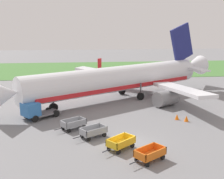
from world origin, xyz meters
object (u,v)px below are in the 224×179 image
at_px(baggage_cart_nearest, 150,154).
at_px(traffic_cone_near_plane, 177,117).
at_px(baggage_cart_third_in_row, 93,132).
at_px(baggage_cart_second_in_row, 121,143).
at_px(traffic_cone_by_carts, 64,121).
at_px(baggage_cart_fourth_in_row, 73,124).
at_px(traffic_cone_mid_apron, 186,119).
at_px(airplane, 124,79).
at_px(service_truck_beside_carts, 35,110).

distance_m(baggage_cart_nearest, traffic_cone_near_plane, 11.54).
distance_m(baggage_cart_nearest, baggage_cart_third_in_row, 7.07).
xyz_separation_m(baggage_cart_second_in_row, traffic_cone_by_carts, (-5.37, 7.35, -0.31)).
xyz_separation_m(baggage_cart_fourth_in_row, traffic_cone_mid_apron, (12.90, 1.23, -0.26)).
bearing_deg(baggage_cart_second_in_row, traffic_cone_by_carts, 126.18).
xyz_separation_m(baggage_cart_fourth_in_row, traffic_cone_by_carts, (-1.03, 1.77, -0.31)).
bearing_deg(traffic_cone_by_carts, baggage_cart_second_in_row, -53.82).
xyz_separation_m(airplane, traffic_cone_by_carts, (-8.28, -10.90, -2.76)).
bearing_deg(baggage_cart_second_in_row, baggage_cart_third_in_row, 127.53).
bearing_deg(service_truck_beside_carts, airplane, 37.03).
xyz_separation_m(baggage_cart_second_in_row, traffic_cone_mid_apron, (8.56, 6.81, -0.26)).
xyz_separation_m(baggage_cart_third_in_row, traffic_cone_mid_apron, (10.89, 3.77, -0.26)).
bearing_deg(baggage_cart_fourth_in_row, baggage_cart_nearest, -51.69).
bearing_deg(airplane, baggage_cart_third_in_row, -109.00).
distance_m(airplane, baggage_cart_fourth_in_row, 14.80).
xyz_separation_m(baggage_cart_second_in_row, baggage_cart_fourth_in_row, (-4.34, 5.58, 0.00)).
relative_size(airplane, traffic_cone_near_plane, 51.72).
distance_m(baggage_cart_second_in_row, service_truck_beside_carts, 12.91).
height_order(baggage_cart_nearest, traffic_cone_by_carts, baggage_cart_nearest).
xyz_separation_m(baggage_cart_second_in_row, service_truck_beside_carts, (-8.91, 9.33, 0.50)).
height_order(service_truck_beside_carts, traffic_cone_by_carts, service_truck_beside_carts).
distance_m(baggage_cart_second_in_row, baggage_cart_third_in_row, 3.83).
xyz_separation_m(airplane, service_truck_beside_carts, (-11.82, -8.91, -1.95)).
bearing_deg(traffic_cone_by_carts, traffic_cone_mid_apron, -2.21).
xyz_separation_m(baggage_cart_nearest, baggage_cart_third_in_row, (-4.38, 5.54, 0.00)).
xyz_separation_m(baggage_cart_nearest, baggage_cart_fourth_in_row, (-6.39, 8.09, 0.00)).
height_order(baggage_cart_second_in_row, service_truck_beside_carts, service_truck_beside_carts).
distance_m(airplane, baggage_cart_third_in_row, 16.27).
distance_m(traffic_cone_near_plane, traffic_cone_by_carts, 13.06).
xyz_separation_m(airplane, baggage_cart_third_in_row, (-5.24, -15.21, -2.45)).
bearing_deg(traffic_cone_mid_apron, airplane, 116.31).
height_order(traffic_cone_mid_apron, traffic_cone_by_carts, traffic_cone_mid_apron).
distance_m(baggage_cart_third_in_row, service_truck_beside_carts, 9.12).
distance_m(airplane, traffic_cone_by_carts, 13.96).
bearing_deg(baggage_cart_third_in_row, baggage_cart_nearest, -51.69).
relative_size(baggage_cart_fourth_in_row, traffic_cone_mid_apron, 4.95).
bearing_deg(traffic_cone_by_carts, baggage_cart_nearest, -53.02).
relative_size(airplane, service_truck_beside_carts, 7.41).
height_order(baggage_cart_fourth_in_row, traffic_cone_mid_apron, baggage_cart_fourth_in_row).
bearing_deg(service_truck_beside_carts, traffic_cone_mid_apron, -8.22).
bearing_deg(baggage_cart_second_in_row, airplane, 80.96).
bearing_deg(service_truck_beside_carts, baggage_cart_second_in_row, -46.32).
height_order(traffic_cone_near_plane, traffic_cone_mid_apron, traffic_cone_mid_apron).
distance_m(baggage_cart_nearest, baggage_cart_second_in_row, 3.24).
relative_size(baggage_cart_nearest, baggage_cart_third_in_row, 0.98).
height_order(baggage_cart_nearest, baggage_cart_fourth_in_row, same).
bearing_deg(traffic_cone_near_plane, baggage_cart_nearest, -119.24).
relative_size(service_truck_beside_carts, traffic_cone_by_carts, 7.83).
relative_size(airplane, baggage_cart_nearest, 10.21).
relative_size(baggage_cart_nearest, baggage_cart_fourth_in_row, 0.99).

